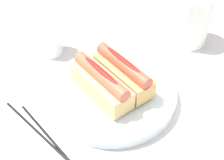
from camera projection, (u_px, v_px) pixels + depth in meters
The scene contains 8 objects.
ground_plane at pixel (101, 92), 0.61m from camera, with size 2.40×2.40×0.00m, color beige.
serving_bowl at pixel (112, 92), 0.59m from camera, with size 0.27×0.27×0.03m.
hotdog_front at pixel (101, 83), 0.55m from camera, with size 0.15×0.05×0.06m.
hotdog_back at pixel (123, 72), 0.57m from camera, with size 0.15×0.05×0.06m.
water_glass at pixel (48, 39), 0.69m from camera, with size 0.07×0.07×0.09m.
paper_towel_roll at pixel (189, 19), 0.72m from camera, with size 0.11×0.11×0.13m.
chopstick_near at pixel (51, 139), 0.52m from camera, with size 0.01×0.01×0.22m, color black.
chopstick_far at pixel (38, 132), 0.53m from camera, with size 0.01×0.01×0.22m, color black.
Camera 1 is at (0.36, -0.24, 0.43)m, focal length 44.32 mm.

